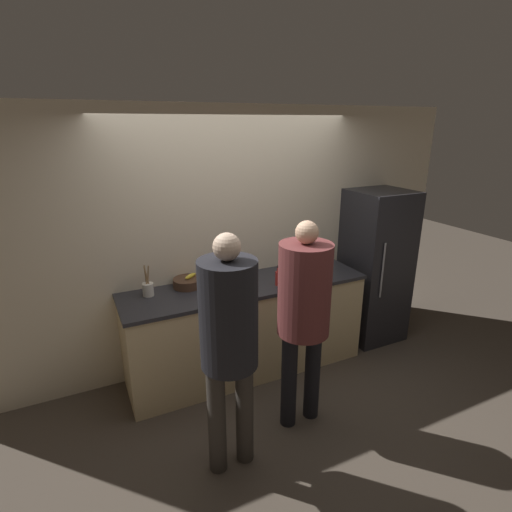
# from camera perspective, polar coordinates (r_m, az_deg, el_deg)

# --- Properties ---
(ground_plane) EXTENTS (14.00, 14.00, 0.00)m
(ground_plane) POSITION_cam_1_polar(r_m,az_deg,el_deg) (4.05, 0.98, -18.31)
(ground_plane) COLOR #4C4238
(wall_back) EXTENTS (5.20, 0.06, 2.60)m
(wall_back) POSITION_cam_1_polar(r_m,az_deg,el_deg) (4.05, -3.41, 2.31)
(wall_back) COLOR beige
(wall_back) RESTS_ON ground_plane
(counter) EXTENTS (2.40, 0.69, 0.95)m
(counter) POSITION_cam_1_polar(r_m,az_deg,el_deg) (4.08, -1.40, -10.07)
(counter) COLOR beige
(counter) RESTS_ON ground_plane
(refrigerator) EXTENTS (0.63, 0.64, 1.74)m
(refrigerator) POSITION_cam_1_polar(r_m,az_deg,el_deg) (4.76, 16.62, -1.41)
(refrigerator) COLOR #232328
(refrigerator) RESTS_ON ground_plane
(person_left) EXTENTS (0.39, 0.39, 1.79)m
(person_left) POSITION_cam_1_polar(r_m,az_deg,el_deg) (2.71, -3.89, -10.93)
(person_left) COLOR #38332D
(person_left) RESTS_ON ground_plane
(person_center) EXTENTS (0.41, 0.41, 1.76)m
(person_center) POSITION_cam_1_polar(r_m,az_deg,el_deg) (3.15, 6.86, -6.87)
(person_center) COLOR black
(person_center) RESTS_ON ground_plane
(fruit_bowl) EXTENTS (0.27, 0.27, 0.12)m
(fruit_bowl) POSITION_cam_1_polar(r_m,az_deg,el_deg) (3.84, -9.75, -3.73)
(fruit_bowl) COLOR #4C3323
(fruit_bowl) RESTS_ON counter
(utensil_crock) EXTENTS (0.10, 0.10, 0.29)m
(utensil_crock) POSITION_cam_1_polar(r_m,az_deg,el_deg) (3.72, -15.17, -4.52)
(utensil_crock) COLOR silver
(utensil_crock) RESTS_ON counter
(bottle_red) EXTENTS (0.05, 0.05, 0.19)m
(bottle_red) POSITION_cam_1_polar(r_m,az_deg,el_deg) (3.82, 3.16, -3.09)
(bottle_red) COLOR red
(bottle_red) RESTS_ON counter
(bottle_dark) EXTENTS (0.07, 0.07, 0.24)m
(bottle_dark) POSITION_cam_1_polar(r_m,az_deg,el_deg) (3.77, -3.75, -3.07)
(bottle_dark) COLOR #333338
(bottle_dark) RESTS_ON counter
(cup_blue) EXTENTS (0.08, 0.08, 0.08)m
(cup_blue) POSITION_cam_1_polar(r_m,az_deg,el_deg) (3.67, -5.53, -4.73)
(cup_blue) COLOR #335184
(cup_blue) RESTS_ON counter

